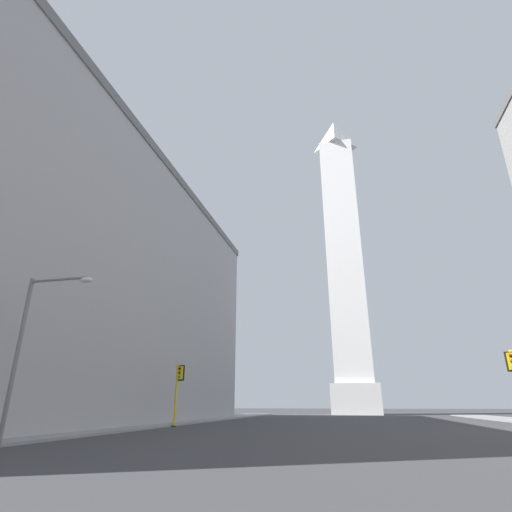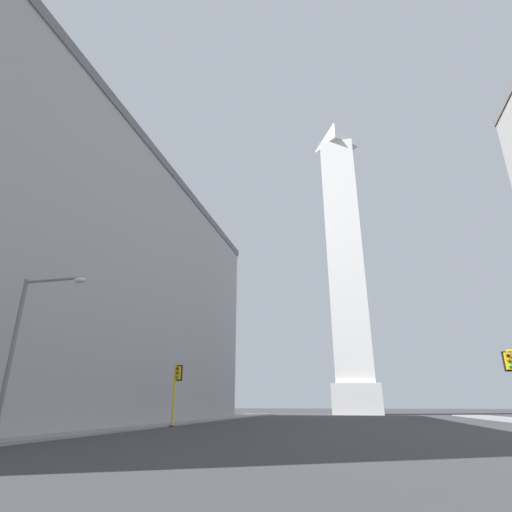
% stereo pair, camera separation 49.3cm
% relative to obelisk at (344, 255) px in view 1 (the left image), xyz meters
% --- Properties ---
extents(sidewalk_left, '(5.00, 96.11, 0.15)m').
position_rel_obelisk_xyz_m(sidewalk_left, '(-17.79, -51.26, -31.31)').
color(sidewalk_left, gray).
rests_on(sidewalk_left, ground_plane).
extents(building_left, '(27.57, 55.17, 25.96)m').
position_rel_obelisk_xyz_m(building_left, '(-31.06, -48.32, -18.40)').
color(building_left, '#9E9EA0').
rests_on(building_left, ground_plane).
extents(obelisk, '(8.85, 8.85, 65.43)m').
position_rel_obelisk_xyz_m(obelisk, '(0.00, 0.00, 0.00)').
color(obelisk, silver).
rests_on(obelisk, ground_plane).
extents(traffic_light_mid_left, '(0.80, 0.52, 5.05)m').
position_rel_obelisk_xyz_m(traffic_light_mid_left, '(-14.94, -47.23, -28.05)').
color(traffic_light_mid_left, yellow).
rests_on(traffic_light_mid_left, ground_plane).
extents(street_lamp, '(3.51, 0.36, 7.64)m').
position_rel_obelisk_xyz_m(street_lamp, '(-14.74, -64.94, -26.59)').
color(street_lamp, slate).
rests_on(street_lamp, ground_plane).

